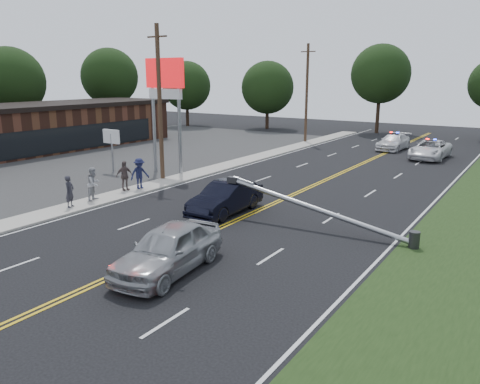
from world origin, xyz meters
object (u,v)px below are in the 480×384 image
Objects in this scene: waiting_sedan at (168,249)px; utility_pole_far at (307,93)px; bystander_b at (94,184)px; bystander_d at (124,176)px; bystander_c at (140,174)px; bystander_a at (70,191)px; fallen_streetlight at (325,211)px; emergency_b at (394,142)px; emergency_a at (430,149)px; utility_pole_mid at (160,103)px; pylon_sign at (165,88)px; crashed_sedan at (225,198)px; small_sign at (112,140)px.

utility_pole_far is at bearing 100.84° from waiting_sedan.
bystander_d is at bearing -9.23° from bystander_b.
bystander_b is at bearing -165.07° from bystander_c.
bystander_b is (-0.11, 1.67, 0.08)m from bystander_a.
fallen_streetlight reaches higher than emergency_b.
utility_pole_far reaches higher than emergency_a.
bystander_c is (-8.32, -24.96, 0.32)m from emergency_b.
waiting_sedan is 12.56m from bystander_d.
utility_pole_far is 25.31m from bystander_c.
bystander_b is (0.73, -6.30, -4.04)m from utility_pole_mid.
emergency_b is 2.76× the size of bystander_b.
fallen_streetlight is 12.55m from bystander_c.
bystander_b is 2.51m from bystander_d.
fallen_streetlight is 5.09× the size of bystander_b.
pylon_sign is 0.80× the size of utility_pole_mid.
crashed_sedan is at bearing -27.12° from utility_pole_mid.
utility_pole_far is (4.80, 22.00, 2.75)m from small_sign.
small_sign reaches higher than emergency_a.
emergency_a is at bearing 54.86° from utility_pole_mid.
bystander_a is (-7.21, -3.85, 0.16)m from crashed_sedan.
utility_pole_far is 14.24m from emergency_a.
bystander_d is at bearing 136.87° from waiting_sedan.
fallen_streetlight is 1.93× the size of crashed_sedan.
emergency_a is (13.17, 18.71, -4.31)m from utility_pole_mid.
crashed_sedan is 0.87× the size of emergency_a.
waiting_sedan is at bearing -48.14° from pylon_sign.
pylon_sign is 1.59× the size of waiting_sedan.
pylon_sign reaches higher than bystander_c.
utility_pole_mid is at bearing -90.00° from utility_pole_far.
waiting_sedan reaches higher than crashed_sedan.
utility_pole_mid is (1.30, -2.00, -0.91)m from pylon_sign.
utility_pole_far is at bearing 86.28° from pylon_sign.
small_sign is 26.11m from emergency_b.
utility_pole_far reaches higher than pylon_sign.
bystander_d is (-12.93, 0.19, 0.10)m from fallen_streetlight.
fallen_streetlight is 26.32m from emergency_b.
fallen_streetlight is at bearing -87.55° from emergency_a.
emergency_b is 2.84× the size of bystander_d.
bystander_b is (-9.84, 4.94, 0.18)m from waiting_sedan.
bystander_a is 5.00m from bystander_c.
pylon_sign is at bearing -1.83° from bystander_b.
emergency_b is at bearing -32.23° from bystander_b.
bystander_b is (5.53, -6.30, -1.29)m from small_sign.
fallen_streetlight is at bearing -16.64° from utility_pole_mid.
utility_pole_far reaches higher than bystander_a.
emergency_a is (2.60, 29.96, -0.08)m from waiting_sedan.
crashed_sedan is 2.59× the size of bystander_c.
pylon_sign is 9.88m from bystander_b.
crashed_sedan is at bearing -33.22° from pylon_sign.
utility_pole_mid is at bearing -8.96° from bystander_b.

